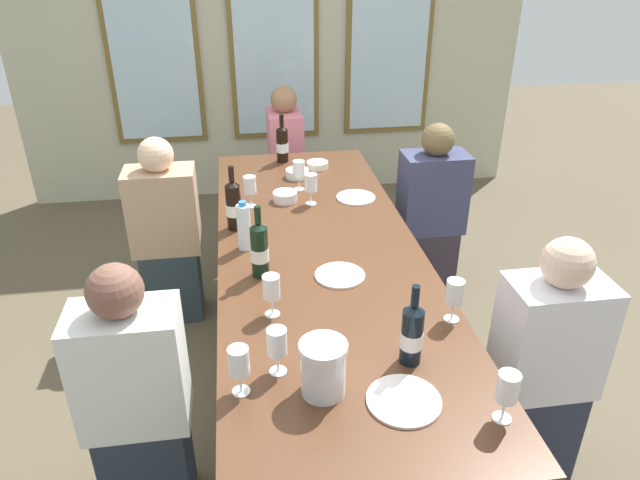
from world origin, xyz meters
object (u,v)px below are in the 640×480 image
at_px(wine_glass_5, 508,388).
at_px(wine_glass_6, 250,186).
at_px(white_plate_1, 404,400).
at_px(wine_glass_0, 271,288).
at_px(wine_bottle_1, 234,205).
at_px(tasting_bowl_0, 297,173).
at_px(wine_bottle_2, 412,334).
at_px(seated_person_4, 286,165).
at_px(water_bottle, 244,227).
at_px(wine_glass_3, 455,294).
at_px(wine_glass_7, 239,362).
at_px(wine_glass_2, 277,344).
at_px(tasting_bowl_2, 317,165).
at_px(metal_pitcher, 323,368).
at_px(seated_person_3, 543,370).
at_px(wine_glass_4, 299,170).
at_px(white_plate_0, 340,275).
at_px(seated_person_0, 167,236).
at_px(dining_table, 320,262).
at_px(wine_bottle_3, 282,144).
at_px(wine_bottle_0, 260,249).
at_px(seated_person_1, 430,217).
at_px(white_plate_2, 356,197).
at_px(seated_person_2, 137,403).
at_px(tasting_bowl_1, 285,196).
at_px(wine_glass_1, 311,183).

relative_size(wine_glass_5, wine_glass_6, 1.00).
xyz_separation_m(white_plate_1, wine_glass_0, (-0.37, 0.54, 0.12)).
bearing_deg(wine_bottle_1, tasting_bowl_0, 59.00).
xyz_separation_m(wine_bottle_2, seated_person_4, (-0.19, 2.56, -0.33)).
distance_m(tasting_bowl_0, seated_person_4, 0.83).
height_order(water_bottle, wine_glass_6, water_bottle).
relative_size(wine_glass_3, wine_glass_7, 1.00).
bearing_deg(wine_glass_2, wine_glass_7, -147.82).
bearing_deg(tasting_bowl_2, wine_bottle_2, -88.70).
bearing_deg(metal_pitcher, seated_person_3, 13.49).
xyz_separation_m(wine_bottle_1, seated_person_4, (0.39, 1.43, -0.34)).
distance_m(metal_pitcher, wine_glass_4, 1.68).
bearing_deg(water_bottle, white_plate_0, -38.75).
bearing_deg(metal_pitcher, wine_glass_5, -21.02).
bearing_deg(wine_bottle_1, white_plate_1, -69.12).
distance_m(tasting_bowl_2, wine_glass_7, 2.05).
xyz_separation_m(seated_person_0, seated_person_3, (1.57, -1.39, 0.00)).
xyz_separation_m(tasting_bowl_2, seated_person_0, (-0.93, -0.40, -0.23)).
distance_m(water_bottle, seated_person_0, 0.81).
bearing_deg(wine_glass_5, wine_glass_3, 87.04).
xyz_separation_m(dining_table, wine_glass_7, (-0.40, -0.90, 0.18)).
bearing_deg(wine_bottle_1, metal_pitcher, -78.23).
xyz_separation_m(white_plate_0, wine_glass_3, (0.37, -0.38, 0.11)).
height_order(wine_bottle_3, wine_glass_0, wine_bottle_3).
bearing_deg(wine_bottle_0, wine_glass_5, -54.70).
height_order(tasting_bowl_2, wine_glass_6, wine_glass_6).
bearing_deg(tasting_bowl_2, tasting_bowl_0, -136.53).
relative_size(wine_glass_7, seated_person_1, 0.16).
xyz_separation_m(wine_bottle_1, wine_bottle_3, (0.33, 0.93, -0.01)).
bearing_deg(wine_bottle_1, wine_glass_0, -80.69).
xyz_separation_m(white_plate_0, white_plate_2, (0.24, 0.81, 0.00)).
relative_size(wine_glass_6, seated_person_2, 0.16).
bearing_deg(tasting_bowl_1, tasting_bowl_2, 62.44).
relative_size(wine_bottle_2, tasting_bowl_2, 2.24).
distance_m(white_plate_0, tasting_bowl_1, 0.85).
bearing_deg(wine_glass_5, white_plate_0, 110.84).
height_order(wine_bottle_2, seated_person_3, seated_person_3).
bearing_deg(wine_glass_2, wine_glass_5, -25.73).
relative_size(tasting_bowl_2, water_bottle, 0.57).
bearing_deg(wine_glass_1, wine_glass_4, 100.98).
xyz_separation_m(wine_bottle_3, wine_glass_0, (-0.20, -1.71, 0.00)).
bearing_deg(wine_glass_0, tasting_bowl_2, 75.38).
bearing_deg(seated_person_2, wine_glass_7, -30.89).
bearing_deg(wine_bottle_0, wine_glass_7, -98.43).
bearing_deg(wine_glass_1, wine_bottle_3, 97.51).
xyz_separation_m(tasting_bowl_1, wine_glass_7, (-0.29, -1.49, 0.09)).
relative_size(wine_glass_4, seated_person_3, 0.16).
bearing_deg(seated_person_0, wine_glass_1, -10.04).
height_order(dining_table, wine_glass_4, wine_glass_4).
relative_size(tasting_bowl_2, wine_glass_3, 0.78).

